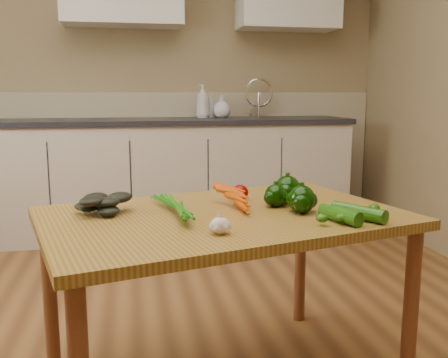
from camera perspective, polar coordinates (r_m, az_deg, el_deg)
room at (r=1.87m, az=-8.58°, el=14.36°), size 4.04×5.04×2.64m
counter_run at (r=3.94m, az=-6.35°, el=0.42°), size 2.84×0.64×1.14m
table at (r=1.81m, az=-0.09°, el=-6.21°), size 1.41×1.09×0.67m
soap_bottle_a at (r=4.00m, az=-2.44°, el=8.89°), size 0.14×0.14×0.26m
soap_bottle_b at (r=4.08m, az=-1.54°, el=8.38°), size 0.12×0.12×0.19m
soap_bottle_c at (r=4.02m, az=-0.22°, el=8.30°), size 0.18×0.18×0.18m
carrot_bunch at (r=1.82m, az=-0.77°, el=-2.66°), size 0.27×0.23×0.06m
leafy_greens at (r=1.83m, az=-13.74°, el=-2.45°), size 0.18×0.16×0.09m
garlic_bulb at (r=1.52m, az=-0.46°, el=-5.34°), size 0.06×0.06×0.05m
pepper_a at (r=1.89m, az=5.92°, el=-1.91°), size 0.08×0.08×0.08m
pepper_b at (r=1.97m, az=7.25°, el=-1.17°), size 0.10×0.10×0.10m
pepper_c at (r=1.81m, az=8.87°, el=-2.32°), size 0.10×0.10×0.10m
tomato_a at (r=2.00m, az=1.84°, el=-1.56°), size 0.07×0.07×0.06m
tomato_b at (r=2.07m, az=6.11°, el=-1.28°), size 0.06×0.06×0.06m
tomato_c at (r=2.08m, az=6.98°, el=-1.17°), size 0.07×0.07×0.06m
zucchini_a at (r=1.76m, az=15.12°, el=-3.69°), size 0.15×0.20×0.05m
zucchini_b at (r=1.70m, az=13.15°, el=-4.01°), size 0.11×0.17×0.05m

